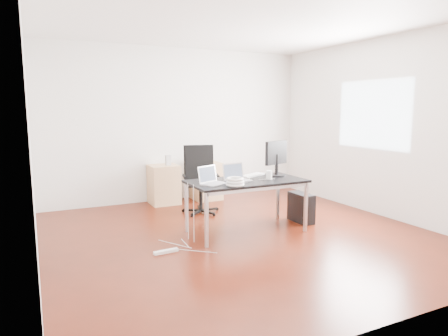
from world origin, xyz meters
name	(u,v)px	position (x,y,z in m)	size (l,w,h in m)	color
room_shell	(245,132)	(0.04, 0.00, 1.40)	(5.00, 5.00, 5.00)	#3D1006
desk	(246,184)	(0.14, 0.12, 0.68)	(1.60, 0.80, 0.73)	black
office_chair	(200,176)	(-0.02, 1.42, 0.61)	(0.59, 0.61, 1.08)	black
filing_cabinet_left	(164,184)	(-0.39, 2.23, 0.35)	(0.50, 0.50, 0.70)	tan
filing_cabinet_right	(206,181)	(0.44, 2.23, 0.35)	(0.50, 0.50, 0.70)	tan
pc_tower	(301,208)	(1.12, 0.19, 0.22)	(0.20, 0.45, 0.44)	black
wastebasket	(173,195)	(-0.22, 2.20, 0.14)	(0.24, 0.24, 0.28)	black
power_strip	(166,251)	(-1.13, -0.19, 0.02)	(0.30, 0.06, 0.04)	white
laptop_left	(212,180)	(-0.41, 0.07, 0.79)	(0.40, 0.36, 0.23)	silver
laptop_right	(237,177)	(-0.01, 0.14, 0.79)	(0.36, 0.29, 0.23)	silver
monitor	(276,156)	(0.70, 0.25, 1.01)	(0.44, 0.26, 0.51)	black
keyboard	(252,175)	(0.38, 0.39, 0.74)	(0.44, 0.14, 0.02)	white
cup_white	(269,175)	(0.45, 0.05, 0.79)	(0.08, 0.08, 0.12)	white
cup_brown	(269,175)	(0.49, 0.10, 0.78)	(0.08, 0.08, 0.10)	maroon
cable_coil	(235,182)	(-0.19, -0.17, 0.78)	(0.24, 0.24, 0.11)	white
power_adapter	(241,183)	(-0.05, -0.09, 0.74)	(0.07, 0.07, 0.03)	white
speaker	(168,160)	(-0.31, 2.19, 0.79)	(0.09, 0.08, 0.18)	#9E9E9E
navy_garment	(202,160)	(0.36, 2.23, 0.74)	(0.30, 0.24, 0.09)	black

